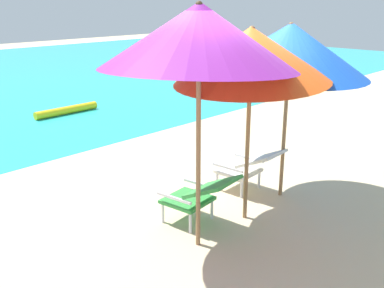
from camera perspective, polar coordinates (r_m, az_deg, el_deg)
ground_plane at (r=9.12m, az=-17.29°, el=0.59°), size 40.00×40.00×0.00m
swim_buoy at (r=11.01m, az=-15.71°, el=4.18°), size 1.60×0.18×0.18m
lounge_chair_left at (r=5.31m, az=0.92°, el=-6.41°), size 0.63×0.93×0.68m
lounge_chair_right at (r=6.25m, az=7.30°, el=-2.72°), size 0.58×0.90×0.68m
beach_umbrella_left at (r=4.40m, az=0.89°, el=13.56°), size 2.66×2.64×2.65m
beach_umbrella_center at (r=5.11m, az=7.55°, el=11.22°), size 1.93×1.89×2.38m
beach_umbrella_right at (r=5.87m, az=12.37°, el=11.73°), size 2.70×2.71×2.36m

